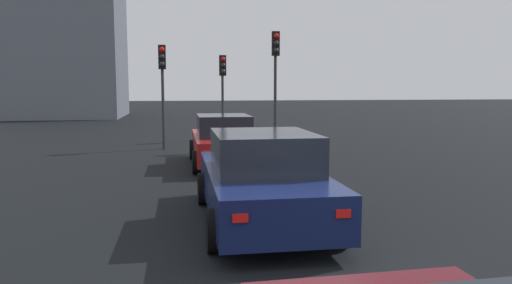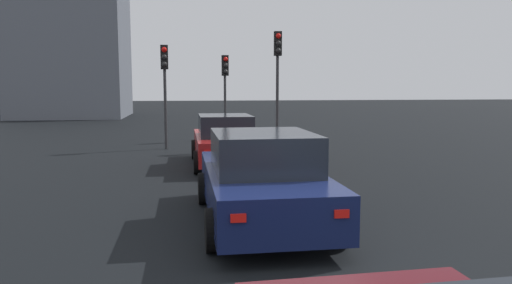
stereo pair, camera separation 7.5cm
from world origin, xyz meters
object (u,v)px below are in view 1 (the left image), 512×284
car_navy_second (262,179)px  traffic_light_far_left (223,79)px  car_red_lead (223,141)px  traffic_light_near_left (276,65)px  traffic_light_near_right (162,75)px

car_navy_second → traffic_light_far_left: (13.29, -0.55, 1.95)m
car_navy_second → car_red_lead: bearing=0.7°
car_navy_second → traffic_light_near_left: traffic_light_near_left is taller
traffic_light_near_left → traffic_light_far_left: bearing=-152.4°
car_navy_second → traffic_light_near_left: bearing=-13.0°
traffic_light_near_right → traffic_light_far_left: size_ratio=1.04×
traffic_light_far_left → traffic_light_near_left: bearing=18.8°
car_navy_second → traffic_light_near_right: traffic_light_near_right is taller
car_red_lead → traffic_light_near_left: bearing=-33.5°
traffic_light_near_right → traffic_light_far_left: bearing=136.9°
traffic_light_near_left → traffic_light_far_left: 3.88m
traffic_light_near_right → traffic_light_near_left: bearing=80.3°
car_red_lead → traffic_light_near_right: bearing=24.4°
car_red_lead → traffic_light_far_left: 7.31m
traffic_light_near_left → traffic_light_near_right: size_ratio=1.13×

